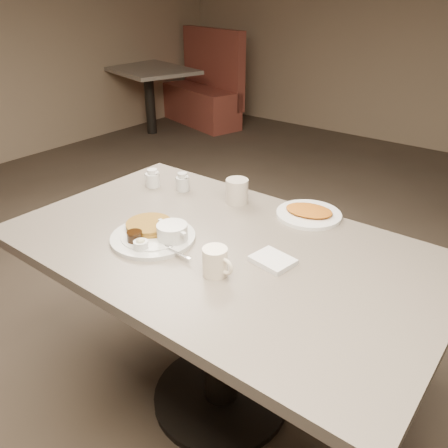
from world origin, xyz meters
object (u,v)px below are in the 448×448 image
Objects in this scene: coffee_mug_near at (216,261)px; main_plate at (156,233)px; booth_back_left at (199,91)px; creamer_left at (153,179)px; coffee_mug_far at (237,191)px; hash_plate at (309,213)px; creamer_right at (183,182)px; diner_table at (221,285)px.

main_plate is at bearing 171.93° from coffee_mug_near.
coffee_mug_near is 0.07× the size of booth_back_left.
main_plate is 0.49m from creamer_left.
creamer_left is at bearing 137.12° from main_plate.
coffee_mug_far reaches higher than main_plate.
main_plate reaches higher than hash_plate.
main_plate is at bearing -51.20° from booth_back_left.
booth_back_left is at bearing 127.76° from creamer_left.
creamer_right is 0.06× the size of booth_back_left.
creamer_left reaches higher than diner_table.
main_plate is 3.39× the size of coffee_mug_near.
booth_back_left is (-2.74, 2.94, -0.39)m from coffee_mug_far.
main_plate is at bearing -42.88° from creamer_left.
creamer_right reaches higher than hash_plate.
coffee_mug_near is 0.38× the size of hash_plate.
diner_table is at bearing -21.54° from creamer_left.
hash_plate is at bearing 86.41° from coffee_mug_near.
coffee_mug_far reaches higher than creamer_left.
coffee_mug_far is at bearing -47.00° from booth_back_left.
creamer_left and creamer_right have the same top height.
coffee_mug_near is at bearing -38.84° from creamer_right.
hash_plate is (0.34, 0.49, -0.01)m from main_plate.
coffee_mug_far is (0.04, 0.42, 0.03)m from main_plate.
main_plate reaches higher than diner_table.
coffee_mug_far is 0.40m from creamer_left.
diner_table is at bearing -109.77° from hash_plate.
creamer_left is at bearing -167.02° from hash_plate.
coffee_mug_near is at bearing -48.56° from booth_back_left.
coffee_mug_far reaches higher than hash_plate.
booth_back_left is (-2.91, 3.25, -0.17)m from diner_table.
main_plate is 0.43m from coffee_mug_far.
booth_back_left is at bearing 131.44° from coffee_mug_near.
diner_table is 5.10× the size of hash_plate.
coffee_mug_near is 0.54m from coffee_mug_far.
diner_table is 0.54m from creamer_right.
creamer_left is 3.86m from booth_back_left.
creamer_right is (-0.42, 0.27, 0.21)m from diner_table.
coffee_mug_far is 0.31m from hash_plate.
hash_plate is (0.69, 0.16, -0.02)m from creamer_left.
hash_plate reaches higher than diner_table.
coffee_mug_far is 0.09× the size of booth_back_left.
coffee_mug_near reaches higher than diner_table.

